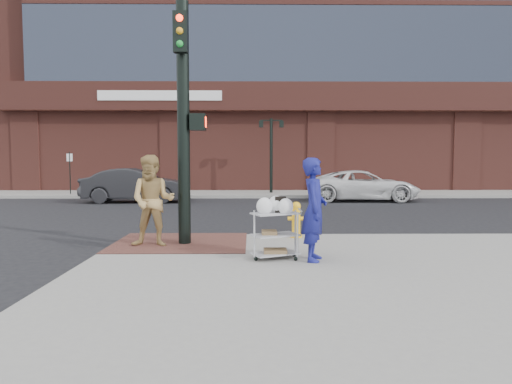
{
  "coord_description": "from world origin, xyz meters",
  "views": [
    {
      "loc": [
        0.9,
        -8.76,
        1.91
      ],
      "look_at": [
        1.01,
        0.67,
        1.25
      ],
      "focal_mm": 32.0,
      "sensor_mm": 36.0,
      "label": 1
    }
  ],
  "objects_px": {
    "minivan_white": "(363,186)",
    "sedan_dark": "(135,185)",
    "fire_hydrant": "(296,219)",
    "lamp_post": "(271,147)",
    "traffic_signal_pole": "(184,116)",
    "utility_cart": "(275,231)",
    "woman_blue": "(314,209)",
    "pedestrian_tan": "(153,201)"
  },
  "relations": [
    {
      "from": "minivan_white",
      "to": "sedan_dark",
      "type": "bearing_deg",
      "value": 95.69
    },
    {
      "from": "sedan_dark",
      "to": "fire_hydrant",
      "type": "distance_m",
      "value": 12.12
    },
    {
      "from": "lamp_post",
      "to": "traffic_signal_pole",
      "type": "height_order",
      "value": "traffic_signal_pole"
    },
    {
      "from": "traffic_signal_pole",
      "to": "utility_cart",
      "type": "height_order",
      "value": "traffic_signal_pole"
    },
    {
      "from": "lamp_post",
      "to": "fire_hydrant",
      "type": "height_order",
      "value": "lamp_post"
    },
    {
      "from": "lamp_post",
      "to": "traffic_signal_pole",
      "type": "relative_size",
      "value": 0.8
    },
    {
      "from": "fire_hydrant",
      "to": "minivan_white",
      "type": "bearing_deg",
      "value": 68.94
    },
    {
      "from": "woman_blue",
      "to": "fire_hydrant",
      "type": "xyz_separation_m",
      "value": [
        -0.08,
        2.41,
        -0.49
      ]
    },
    {
      "from": "lamp_post",
      "to": "pedestrian_tan",
      "type": "height_order",
      "value": "lamp_post"
    },
    {
      "from": "woman_blue",
      "to": "utility_cart",
      "type": "bearing_deg",
      "value": 89.73
    },
    {
      "from": "woman_blue",
      "to": "minivan_white",
      "type": "distance_m",
      "value": 13.98
    },
    {
      "from": "fire_hydrant",
      "to": "woman_blue",
      "type": "bearing_deg",
      "value": -88.21
    },
    {
      "from": "pedestrian_tan",
      "to": "utility_cart",
      "type": "relative_size",
      "value": 1.67
    },
    {
      "from": "pedestrian_tan",
      "to": "fire_hydrant",
      "type": "bearing_deg",
      "value": 20.35
    },
    {
      "from": "woman_blue",
      "to": "minivan_white",
      "type": "xyz_separation_m",
      "value": [
        4.13,
        13.35,
        -0.34
      ]
    },
    {
      "from": "utility_cart",
      "to": "fire_hydrant",
      "type": "height_order",
      "value": "utility_cart"
    },
    {
      "from": "sedan_dark",
      "to": "fire_hydrant",
      "type": "xyz_separation_m",
      "value": [
        6.27,
        -10.38,
        -0.2
      ]
    },
    {
      "from": "traffic_signal_pole",
      "to": "minivan_white",
      "type": "distance_m",
      "value": 13.62
    },
    {
      "from": "traffic_signal_pole",
      "to": "sedan_dark",
      "type": "xyz_separation_m",
      "value": [
        -3.86,
        11.15,
        -2.06
      ]
    },
    {
      "from": "traffic_signal_pole",
      "to": "utility_cart",
      "type": "relative_size",
      "value": 4.47
    },
    {
      "from": "traffic_signal_pole",
      "to": "pedestrian_tan",
      "type": "xyz_separation_m",
      "value": [
        -0.62,
        -0.28,
        -1.75
      ]
    },
    {
      "from": "lamp_post",
      "to": "fire_hydrant",
      "type": "bearing_deg",
      "value": -90.27
    },
    {
      "from": "lamp_post",
      "to": "minivan_white",
      "type": "relative_size",
      "value": 0.78
    },
    {
      "from": "sedan_dark",
      "to": "utility_cart",
      "type": "height_order",
      "value": "sedan_dark"
    },
    {
      "from": "pedestrian_tan",
      "to": "fire_hydrant",
      "type": "relative_size",
      "value": 2.29
    },
    {
      "from": "woman_blue",
      "to": "sedan_dark",
      "type": "height_order",
      "value": "woman_blue"
    },
    {
      "from": "sedan_dark",
      "to": "minivan_white",
      "type": "distance_m",
      "value": 10.49
    },
    {
      "from": "lamp_post",
      "to": "sedan_dark",
      "type": "bearing_deg",
      "value": -147.25
    },
    {
      "from": "lamp_post",
      "to": "fire_hydrant",
      "type": "distance_m",
      "value": 14.6
    },
    {
      "from": "woman_blue",
      "to": "sedan_dark",
      "type": "relative_size",
      "value": 0.39
    },
    {
      "from": "woman_blue",
      "to": "pedestrian_tan",
      "type": "relative_size",
      "value": 0.97
    },
    {
      "from": "traffic_signal_pole",
      "to": "sedan_dark",
      "type": "distance_m",
      "value": 11.98
    },
    {
      "from": "minivan_white",
      "to": "traffic_signal_pole",
      "type": "bearing_deg",
      "value": 153.17
    },
    {
      "from": "traffic_signal_pole",
      "to": "pedestrian_tan",
      "type": "bearing_deg",
      "value": -156.07
    },
    {
      "from": "pedestrian_tan",
      "to": "fire_hydrant",
      "type": "xyz_separation_m",
      "value": [
        3.03,
        1.05,
        -0.52
      ]
    },
    {
      "from": "woman_blue",
      "to": "lamp_post",
      "type": "bearing_deg",
      "value": 12.42
    },
    {
      "from": "woman_blue",
      "to": "pedestrian_tan",
      "type": "bearing_deg",
      "value": 78.71
    },
    {
      "from": "traffic_signal_pole",
      "to": "woman_blue",
      "type": "height_order",
      "value": "traffic_signal_pole"
    },
    {
      "from": "utility_cart",
      "to": "traffic_signal_pole",
      "type": "bearing_deg",
      "value": 140.66
    },
    {
      "from": "sedan_dark",
      "to": "utility_cart",
      "type": "relative_size",
      "value": 4.18
    },
    {
      "from": "lamp_post",
      "to": "traffic_signal_pole",
      "type": "xyz_separation_m",
      "value": [
        -2.48,
        -15.23,
        0.21
      ]
    },
    {
      "from": "sedan_dark",
      "to": "minivan_white",
      "type": "relative_size",
      "value": 0.91
    }
  ]
}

